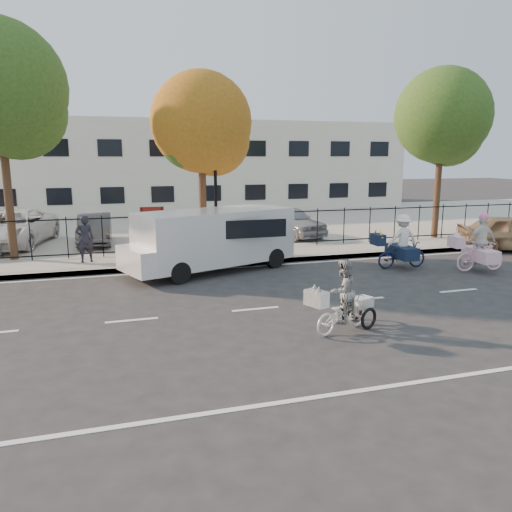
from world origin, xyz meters
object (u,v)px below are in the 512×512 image
object	(u,v)px
pedestrian	(85,239)
lot_car_d	(289,221)
white_van	(212,238)
lot_car_b	(13,228)
zebra_trike	(342,304)
bull_bike	(401,247)
unicorn_bike	(480,250)
lamppost	(215,173)
lot_car_c	(95,229)

from	to	relation	value
pedestrian	lot_car_d	bearing A→B (deg)	-168.96
white_van	lot_car_b	distance (m)	9.27
zebra_trike	bull_bike	xyz separation A→B (m)	(4.72, 5.09, 0.12)
bull_bike	lot_car_d	world-z (taller)	bull_bike
lot_car_b	lot_car_d	bearing A→B (deg)	6.82
white_van	lot_car_d	xyz separation A→B (m)	(4.64, 5.21, -0.27)
unicorn_bike	bull_bike	size ratio (longest dim) A/B	1.00
lamppost	zebra_trike	distance (m)	9.24
unicorn_bike	white_van	xyz separation A→B (m)	(-8.38, 2.64, 0.39)
lot_car_c	unicorn_bike	bearing A→B (deg)	-32.92
unicorn_bike	lot_car_b	world-z (taller)	unicorn_bike
lot_car_d	lot_car_b	bearing A→B (deg)	157.96
bull_bike	lot_car_b	world-z (taller)	bull_bike
lot_car_b	unicorn_bike	bearing A→B (deg)	-18.44
bull_bike	white_van	distance (m)	6.37
pedestrian	lot_car_c	size ratio (longest dim) A/B	0.43
lamppost	lot_car_c	bearing A→B (deg)	142.63
zebra_trike	unicorn_bike	size ratio (longest dim) A/B	0.94
bull_bike	lot_car_b	bearing A→B (deg)	61.83
pedestrian	lot_car_b	bearing A→B (deg)	-65.70
pedestrian	lot_car_c	bearing A→B (deg)	-103.68
lot_car_d	bull_bike	bearing A→B (deg)	-94.42
unicorn_bike	lot_car_b	size ratio (longest dim) A/B	0.38
lot_car_b	lot_car_d	distance (m)	11.62
zebra_trike	pedestrian	bearing A→B (deg)	11.17
white_van	lot_car_d	world-z (taller)	white_van
unicorn_bike	bull_bike	distance (m)	2.49
white_van	zebra_trike	bearing A→B (deg)	-97.50
zebra_trike	pedestrian	distance (m)	10.08
lamppost	lot_car_d	xyz separation A→B (m)	(4.01, 2.91, -2.27)
bull_bike	lot_car_d	distance (m)	6.85
bull_bike	pedestrian	size ratio (longest dim) A/B	1.21
zebra_trike	unicorn_bike	distance (m)	7.94
lamppost	lot_car_d	distance (m)	5.45
lot_car_b	pedestrian	bearing A→B (deg)	-44.36
pedestrian	lot_car_d	world-z (taller)	pedestrian
lamppost	lot_car_d	world-z (taller)	lamppost
lamppost	pedestrian	world-z (taller)	lamppost
lot_car_c	lot_car_d	bearing A→B (deg)	-1.71
lamppost	lot_car_c	xyz separation A→B (m)	(-4.42, 3.38, -2.35)
lamppost	lot_car_c	distance (m)	6.04
lamppost	lot_car_b	world-z (taller)	lamppost
lamppost	unicorn_bike	size ratio (longest dim) A/B	2.21
lamppost	bull_bike	distance (m)	7.12
lamppost	zebra_trike	world-z (taller)	lamppost
zebra_trike	bull_bike	size ratio (longest dim) A/B	0.94
white_van	lot_car_d	size ratio (longest dim) A/B	1.52
lot_car_b	lamppost	bearing A→B (deg)	-15.51
white_van	lot_car_b	world-z (taller)	white_van
lamppost	unicorn_bike	world-z (taller)	lamppost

